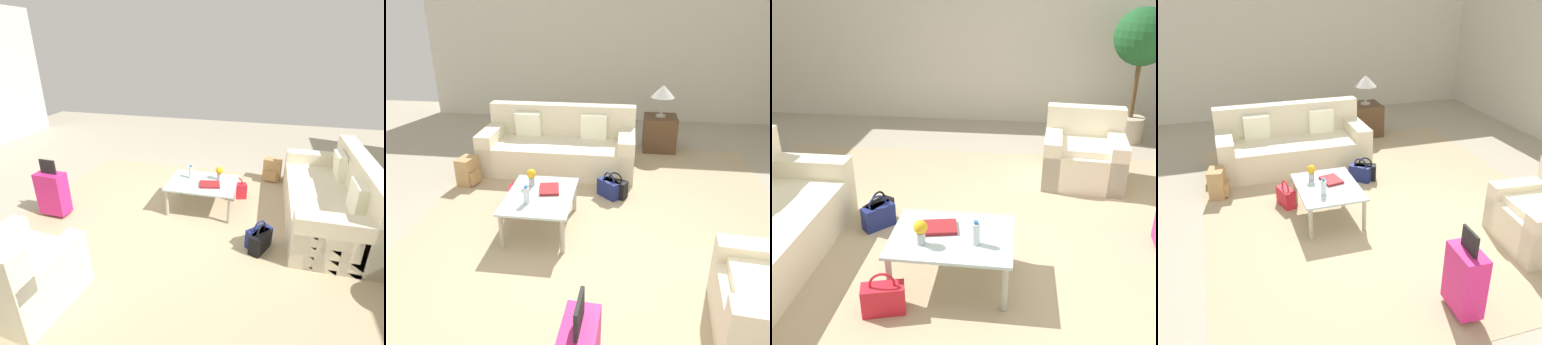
# 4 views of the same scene
# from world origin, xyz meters

# --- Properties ---
(ground_plane) EXTENTS (12.00, 12.00, 0.00)m
(ground_plane) POSITION_xyz_m (0.00, 0.00, 0.00)
(ground_plane) COLOR #A89E89
(wall_left) EXTENTS (0.12, 8.00, 3.10)m
(wall_left) POSITION_xyz_m (-5.06, 0.00, 1.55)
(wall_left) COLOR beige
(wall_left) RESTS_ON ground
(area_rug) EXTENTS (5.20, 4.40, 0.01)m
(area_rug) POSITION_xyz_m (-0.60, 0.20, 0.00)
(area_rug) COLOR tan
(area_rug) RESTS_ON ground
(couch) EXTENTS (0.99, 2.30, 0.94)m
(couch) POSITION_xyz_m (-2.20, -0.60, 0.31)
(couch) COLOR beige
(couch) RESTS_ON ground
(coffee_table) EXTENTS (0.98, 0.75, 0.43)m
(coffee_table) POSITION_xyz_m (-0.40, -0.50, 0.38)
(coffee_table) COLOR silver
(coffee_table) RESTS_ON ground
(water_bottle) EXTENTS (0.06, 0.06, 0.20)m
(water_bottle) POSITION_xyz_m (-0.20, -0.60, 0.52)
(water_bottle) COLOR silver
(water_bottle) RESTS_ON coffee_table
(coffee_table_book) EXTENTS (0.32, 0.27, 0.03)m
(coffee_table_book) POSITION_xyz_m (-0.52, -0.42, 0.45)
(coffee_table_book) COLOR maroon
(coffee_table_book) RESTS_ON coffee_table
(flower_vase) EXTENTS (0.11, 0.11, 0.21)m
(flower_vase) POSITION_xyz_m (-0.62, -0.65, 0.55)
(flower_vase) COLOR #B2B7BC
(flower_vase) RESTS_ON coffee_table
(side_table) EXTENTS (0.56, 0.56, 0.60)m
(side_table) POSITION_xyz_m (-3.20, 1.00, 0.30)
(side_table) COLOR #513823
(side_table) RESTS_ON ground
(table_lamp) EXTENTS (0.41, 0.41, 0.54)m
(table_lamp) POSITION_xyz_m (-3.20, 1.00, 1.02)
(table_lamp) COLOR #ADA899
(table_lamp) RESTS_ON side_table
(handbag_navy) EXTENTS (0.32, 0.33, 0.36)m
(handbag_navy) POSITION_xyz_m (-1.26, 0.23, 0.13)
(handbag_navy) COLOR navy
(handbag_navy) RESTS_ON ground
(handbag_red) EXTENTS (0.35, 0.22, 0.36)m
(handbag_red) POSITION_xyz_m (-0.85, -0.95, 0.13)
(handbag_red) COLOR red
(handbag_red) RESTS_ON ground
(handbag_black) EXTENTS (0.26, 0.35, 0.36)m
(handbag_black) POSITION_xyz_m (-1.28, 0.31, 0.13)
(handbag_black) COLOR black
(handbag_black) RESTS_ON ground
(backpack_tan) EXTENTS (0.33, 0.29, 0.40)m
(backpack_tan) POSITION_xyz_m (-1.40, -1.79, 0.19)
(backpack_tan) COLOR tan
(backpack_tan) RESTS_ON ground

